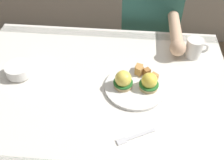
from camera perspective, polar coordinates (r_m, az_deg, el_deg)
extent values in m
cube|color=white|center=(1.17, -3.38, -1.68)|extent=(1.20, 0.90, 0.03)
cube|color=#3F7F51|center=(1.46, -1.24, 9.95)|extent=(1.20, 0.06, 0.00)
cube|color=brown|center=(1.84, -18.37, 0.47)|extent=(0.06, 0.06, 0.71)
cube|color=brown|center=(1.75, 17.19, -1.87)|extent=(0.06, 0.06, 0.71)
cylinder|color=white|center=(1.14, 5.18, -1.36)|extent=(0.27, 0.27, 0.01)
cylinder|color=tan|center=(1.13, 2.42, -0.97)|extent=(0.08, 0.08, 0.02)
cylinder|color=#236028|center=(1.12, 2.44, -0.53)|extent=(0.08, 0.08, 0.01)
sphere|color=#F7DB56|center=(1.10, 2.48, 0.30)|extent=(0.07, 0.07, 0.07)
cylinder|color=tan|center=(1.13, 8.00, -1.33)|extent=(0.08, 0.08, 0.02)
cylinder|color=#286B2D|center=(1.12, 8.06, -0.90)|extent=(0.08, 0.08, 0.01)
sphere|color=yellow|center=(1.11, 8.17, -0.11)|extent=(0.07, 0.07, 0.07)
cube|color=#AD7038|center=(1.18, 7.63, 1.70)|extent=(0.04, 0.04, 0.04)
cube|color=tan|center=(1.18, 5.96, 2.04)|extent=(0.04, 0.04, 0.04)
cube|color=tan|center=(1.16, 9.10, 0.60)|extent=(0.04, 0.04, 0.03)
cube|color=tan|center=(1.20, 5.91, 2.65)|extent=(0.04, 0.04, 0.03)
cylinder|color=white|center=(1.27, -19.41, 1.25)|extent=(0.10, 0.10, 0.01)
cylinder|color=white|center=(1.25, -19.71, 2.16)|extent=(0.12, 0.12, 0.04)
cube|color=#B7E093|center=(1.24, -20.13, 1.87)|extent=(0.03, 0.03, 0.02)
cube|color=#B7E093|center=(1.25, -19.67, 2.30)|extent=(0.03, 0.03, 0.02)
cube|color=#EA6B70|center=(1.25, -19.86, 1.75)|extent=(0.03, 0.03, 0.03)
cube|color=#EA6B70|center=(1.25, -19.42, 2.59)|extent=(0.03, 0.03, 0.02)
cube|color=#F4DB66|center=(1.23, -20.31, 1.14)|extent=(0.04, 0.04, 0.03)
cylinder|color=white|center=(1.34, 17.49, 6.69)|extent=(0.08, 0.08, 0.09)
cylinder|color=black|center=(1.32, 17.87, 8.11)|extent=(0.07, 0.07, 0.01)
torus|color=white|center=(1.35, 19.29, 6.58)|extent=(0.06, 0.02, 0.06)
cube|color=silver|center=(0.99, 6.26, -11.77)|extent=(0.11, 0.07, 0.00)
cube|color=silver|center=(0.97, 2.07, -13.25)|extent=(0.04, 0.04, 0.00)
cylinder|color=#33333D|center=(1.88, 4.12, -1.05)|extent=(0.11, 0.11, 0.45)
cylinder|color=#33333D|center=(1.89, 9.57, -1.40)|extent=(0.11, 0.11, 0.45)
cube|color=#2D665B|center=(1.67, 8.27, 12.76)|extent=(0.34, 0.20, 0.50)
cylinder|color=#DBAD89|center=(1.42, 13.69, 10.51)|extent=(0.06, 0.30, 0.06)
sphere|color=#DBAD89|center=(1.30, 14.20, 6.84)|extent=(0.08, 0.08, 0.08)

